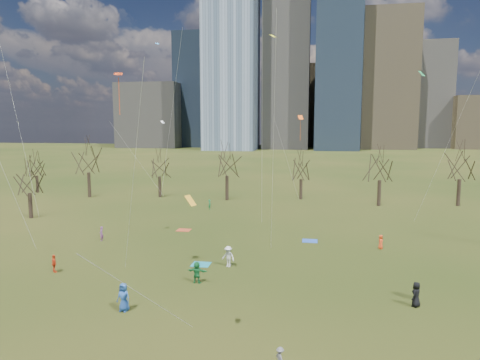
% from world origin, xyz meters
% --- Properties ---
extents(ground, '(500.00, 500.00, 0.00)m').
position_xyz_m(ground, '(0.00, 0.00, 0.00)').
color(ground, black).
rests_on(ground, ground).
extents(downtown_skyline, '(212.50, 78.00, 118.00)m').
position_xyz_m(downtown_skyline, '(-2.43, 210.64, 39.01)').
color(downtown_skyline, slate).
rests_on(downtown_skyline, ground).
extents(bare_tree_row, '(113.04, 29.80, 9.50)m').
position_xyz_m(bare_tree_row, '(-0.09, 37.22, 6.12)').
color(bare_tree_row, black).
rests_on(bare_tree_row, ground).
extents(blanket_teal, '(1.60, 1.50, 0.03)m').
position_xyz_m(blanket_teal, '(-2.68, 7.11, 0.01)').
color(blanket_teal, teal).
rests_on(blanket_teal, ground).
extents(blanket_navy, '(1.60, 1.50, 0.03)m').
position_xyz_m(blanket_navy, '(6.77, 16.66, 0.01)').
color(blanket_navy, blue).
rests_on(blanket_navy, ground).
extents(blanket_crimson, '(1.60, 1.50, 0.03)m').
position_xyz_m(blanket_crimson, '(-7.92, 18.96, 0.01)').
color(blanket_crimson, '#AD4122').
rests_on(blanket_crimson, ground).
extents(person_0, '(1.03, 0.77, 1.91)m').
position_xyz_m(person_0, '(-5.23, -3.03, 0.96)').
color(person_0, '#2551A2').
rests_on(person_0, ground).
extents(person_3, '(0.76, 0.83, 1.12)m').
position_xyz_m(person_3, '(5.50, -8.02, 0.56)').
color(person_3, '#5D5D61').
rests_on(person_3, ground).
extents(person_4, '(0.90, 0.87, 1.51)m').
position_xyz_m(person_4, '(-14.25, 3.06, 0.76)').
color(person_4, red).
rests_on(person_4, ground).
extents(person_5, '(1.63, 0.62, 1.72)m').
position_xyz_m(person_5, '(-1.83, 2.75, 0.86)').
color(person_5, '#1B7A3B').
rests_on(person_5, ground).
extents(person_6, '(0.94, 1.01, 1.73)m').
position_xyz_m(person_6, '(14.01, 0.96, 0.87)').
color(person_6, black).
rests_on(person_6, ground).
extents(person_7, '(0.46, 0.62, 1.55)m').
position_xyz_m(person_7, '(-15.19, 12.99, 0.78)').
color(person_7, '#87478E').
rests_on(person_7, ground).
extents(person_9, '(1.35, 1.05, 1.84)m').
position_xyz_m(person_9, '(-0.17, 6.96, 0.92)').
color(person_9, silver).
rests_on(person_9, ground).
extents(person_12, '(0.66, 0.80, 1.42)m').
position_xyz_m(person_12, '(13.75, 14.89, 0.71)').
color(person_12, '#F3481B').
rests_on(person_12, ground).
extents(person_13, '(0.47, 0.60, 1.46)m').
position_xyz_m(person_13, '(-7.92, 31.76, 0.73)').
color(person_13, '#186F3A').
rests_on(person_13, ground).
extents(kites_airborne, '(64.54, 51.00, 30.23)m').
position_xyz_m(kites_airborne, '(-2.00, 11.75, 13.75)').
color(kites_airborne, '#E53F13').
rests_on(kites_airborne, ground).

